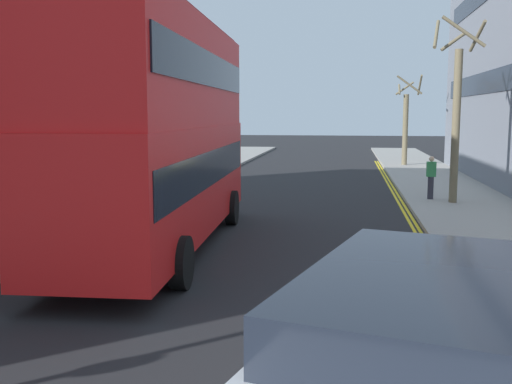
% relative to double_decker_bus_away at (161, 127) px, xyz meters
% --- Properties ---
extents(sidewalk_right, '(4.00, 80.00, 0.14)m').
position_rel_double_decker_bus_away_xyz_m(sidewalk_right, '(8.72, 2.57, -2.96)').
color(sidewalk_right, '#9E9991').
rests_on(sidewalk_right, ground).
extents(sidewalk_left, '(4.00, 80.00, 0.14)m').
position_rel_double_decker_bus_away_xyz_m(sidewalk_left, '(-4.28, 2.57, -2.96)').
color(sidewalk_left, '#9E9991').
rests_on(sidewalk_left, ground).
extents(kerb_line_outer, '(0.10, 56.00, 0.01)m').
position_rel_double_decker_bus_away_xyz_m(kerb_line_outer, '(6.62, 0.57, -3.03)').
color(kerb_line_outer, yellow).
rests_on(kerb_line_outer, ground).
extents(kerb_line_inner, '(0.10, 56.00, 0.01)m').
position_rel_double_decker_bus_away_xyz_m(kerb_line_inner, '(6.46, 0.57, -3.03)').
color(kerb_line_inner, yellow).
rests_on(kerb_line_inner, ground).
extents(double_decker_bus_away, '(3.16, 10.91, 5.64)m').
position_rel_double_decker_bus_away_xyz_m(double_decker_bus_away, '(0.00, 0.00, 0.00)').
color(double_decker_bus_away, red).
rests_on(double_decker_bus_away, ground).
extents(pedestrian_far, '(0.34, 0.22, 1.62)m').
position_rel_double_decker_bus_away_xyz_m(pedestrian_far, '(7.65, 8.92, -2.04)').
color(pedestrian_far, '#2D2D38').
rests_on(pedestrian_far, sidewalk_right).
extents(street_tree_near, '(1.78, 1.76, 6.60)m').
position_rel_double_decker_bus_away_xyz_m(street_tree_near, '(8.32, 8.16, 0.38)').
color(street_tree_near, '#6B6047').
rests_on(street_tree_near, sidewalk_right).
extents(street_tree_far, '(1.59, 1.74, 5.52)m').
position_rel_double_decker_bus_away_xyz_m(street_tree_far, '(8.09, 24.16, -0.28)').
color(street_tree_far, '#6B6047').
rests_on(street_tree_far, sidewalk_right).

